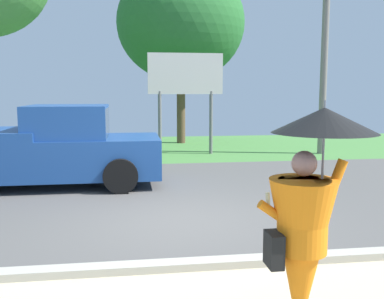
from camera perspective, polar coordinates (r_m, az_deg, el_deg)
ground_plane at (r=10.44m, az=-3.20°, el=-4.89°), size 40.00×22.00×0.20m
monk_pedestrian at (r=4.03m, az=14.58°, el=-9.19°), size 1.03×0.91×2.13m
pickup_truck at (r=10.74m, az=-18.17°, el=0.07°), size 5.20×2.28×1.88m
utility_pole at (r=16.25m, az=16.92°, el=14.10°), size 1.80×0.24×7.91m
roadside_billboard at (r=15.30m, az=-0.85°, el=8.89°), size 2.60×0.12×3.50m
tree_left_far at (r=18.92m, az=-1.48°, el=16.06°), size 5.29×5.29×7.40m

